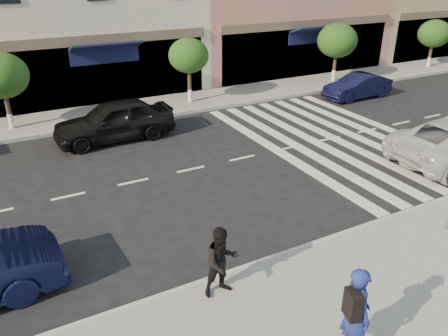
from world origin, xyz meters
The scene contains 11 objects.
ground centered at (0.00, 0.00, 0.00)m, with size 120.00×120.00×0.00m, color black.
sidewalk_near centered at (0.00, -3.75, 0.07)m, with size 60.00×4.50×0.15m, color gray.
sidewalk_far centered at (0.00, 11.00, 0.07)m, with size 60.00×3.00×0.15m, color gray.
street_tree_wb centered at (-5.00, 10.80, 2.31)m, with size 2.10×2.10×3.06m.
street_tree_c centered at (3.00, 10.80, 2.36)m, with size 1.90×1.90×3.04m.
street_tree_ea centered at (12.00, 10.80, 2.39)m, with size 2.20×2.20×3.19m.
street_tree_eb centered at (20.00, 10.80, 2.22)m, with size 2.00×2.00×2.94m.
photographer centered at (-0.70, -4.40, 1.04)m, with size 0.65×0.43×1.78m, color navy.
walker centered at (-1.97, -2.00, 0.92)m, with size 0.75×0.58×1.54m, color black.
car_far_mid centered at (-1.47, 7.91, 0.78)m, with size 1.85×4.59×1.56m, color black.
car_far_right centered at (11.00, 7.85, 0.61)m, with size 1.29×3.70×1.22m, color black.
Camera 1 is at (-5.24, -8.26, 6.32)m, focal length 35.00 mm.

